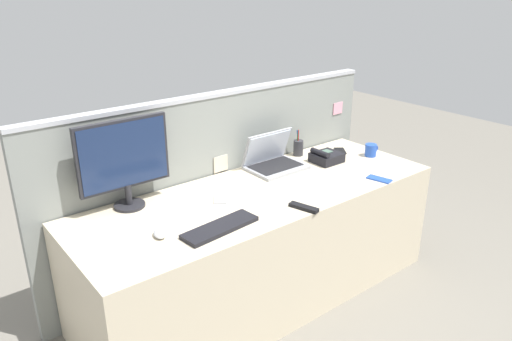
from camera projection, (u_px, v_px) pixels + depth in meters
ground_plane at (261, 294)px, 3.15m from camera, size 10.00×10.00×0.00m
desk at (261, 245)px, 3.01m from camera, size 2.26×0.79×0.72m
cubicle_divider at (220, 184)px, 3.23m from camera, size 2.46×0.08×1.24m
desktop_monitor at (124, 158)px, 2.60m from camera, size 0.51×0.17×0.49m
laptop at (273, 159)px, 3.22m from camera, size 0.36×0.28×0.24m
desk_phone at (326, 157)px, 3.32m from camera, size 0.19×0.17×0.10m
keyboard_main at (220, 227)px, 2.45m from camera, size 0.42×0.17×0.02m
computer_mouse_right_hand at (160, 233)px, 2.39m from camera, size 0.09×0.11×0.03m
pen_cup at (298, 147)px, 3.44m from camera, size 0.07×0.07×0.19m
cell_phone_black_slab at (340, 151)px, 3.53m from camera, size 0.13×0.14×0.01m
cell_phone_silver_slab at (220, 198)px, 2.79m from camera, size 0.14×0.16×0.01m
cell_phone_blue_case at (379, 179)px, 3.05m from camera, size 0.10×0.16×0.01m
tv_remote at (304, 207)px, 2.67m from camera, size 0.09×0.18×0.02m
coffee_mug at (371, 150)px, 3.44m from camera, size 0.12×0.08×0.09m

